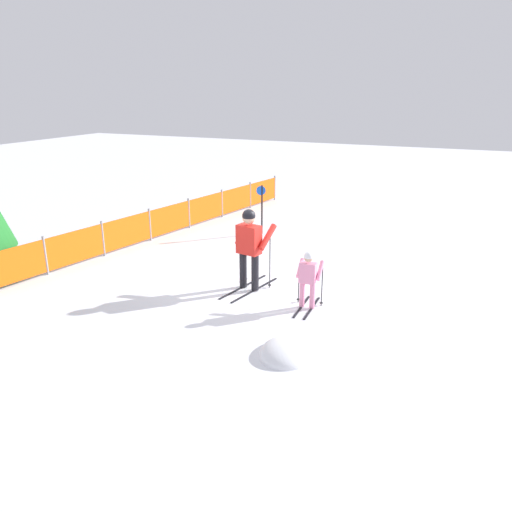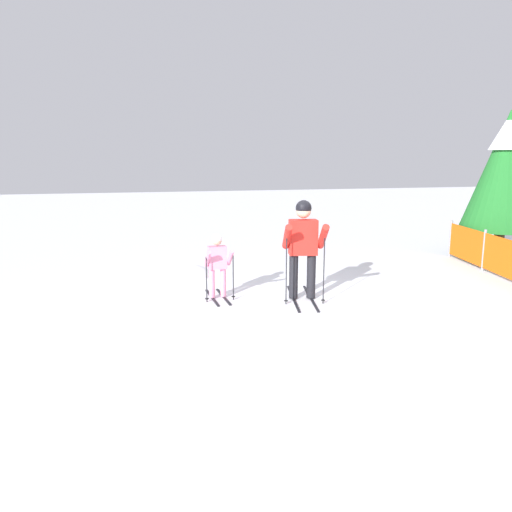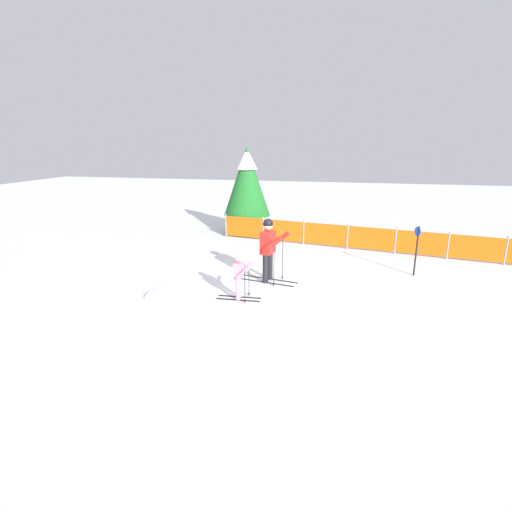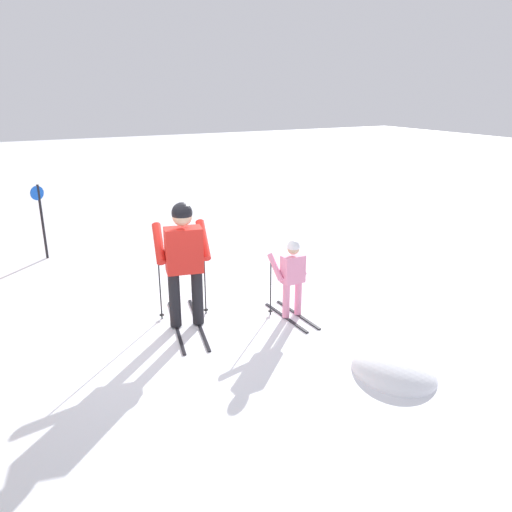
# 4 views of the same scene
# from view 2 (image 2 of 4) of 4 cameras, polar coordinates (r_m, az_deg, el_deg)

# --- Properties ---
(ground_plane) EXTENTS (60.00, 60.00, 0.00)m
(ground_plane) POSITION_cam_2_polar(r_m,az_deg,el_deg) (9.23, 5.97, -5.02)
(ground_plane) COLOR white
(skier_adult) EXTENTS (1.76, 0.86, 1.82)m
(skier_adult) POSITION_cam_2_polar(r_m,az_deg,el_deg) (9.03, 5.42, 1.74)
(skier_adult) COLOR black
(skier_adult) RESTS_ON ground_plane
(skier_child) EXTENTS (1.14, 0.56, 1.21)m
(skier_child) POSITION_cam_2_polar(r_m,az_deg,el_deg) (9.16, -4.43, -0.55)
(skier_child) COLOR black
(skier_child) RESTS_ON ground_plane
(conifer_far) EXTENTS (2.00, 2.00, 3.71)m
(conifer_far) POSITION_cam_2_polar(r_m,az_deg,el_deg) (13.89, 26.65, 8.91)
(conifer_far) COLOR #4C3823
(conifer_far) RESTS_ON ground_plane
(snow_mound) EXTENTS (1.10, 0.94, 0.44)m
(snow_mound) POSITION_cam_2_polar(r_m,az_deg,el_deg) (11.14, -7.53, -2.22)
(snow_mound) COLOR white
(snow_mound) RESTS_ON ground_plane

